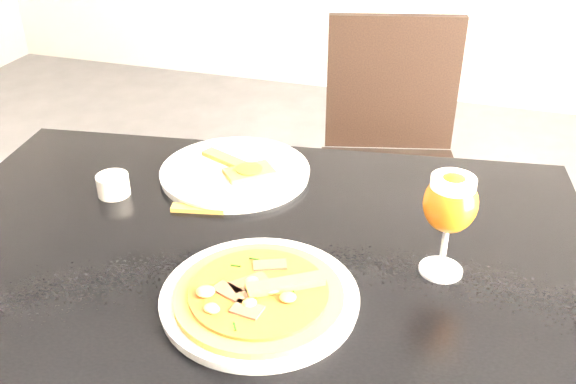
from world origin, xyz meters
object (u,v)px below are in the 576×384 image
(chair_far, at_px, (391,160))
(pizza, at_px, (259,294))
(dining_table, at_px, (252,287))
(beer_glass, at_px, (450,204))

(chair_far, relative_size, pizza, 3.53)
(dining_table, xyz_separation_m, chair_far, (0.11, 0.89, -0.16))
(dining_table, relative_size, chair_far, 1.44)
(chair_far, relative_size, beer_glass, 5.07)
(beer_glass, bearing_deg, dining_table, -175.34)
(dining_table, distance_m, chair_far, 0.91)
(dining_table, distance_m, beer_glass, 0.39)
(dining_table, bearing_deg, pizza, -73.07)
(chair_far, xyz_separation_m, pizza, (-0.05, -1.03, 0.28))
(chair_far, distance_m, beer_glass, 0.96)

